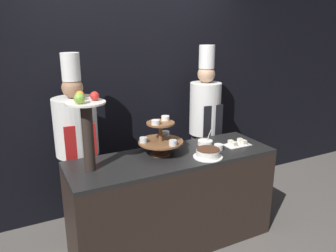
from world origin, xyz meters
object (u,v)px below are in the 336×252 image
object	(u,v)px
cake_round	(208,153)
cake_square_tray	(237,143)
fruit_pedestal	(87,124)
chef_left	(77,143)
cup_white	(218,147)
serving_bowl_far	(205,143)
tiered_stand	(161,137)
chef_center_left	(205,120)

from	to	relation	value
cake_round	cake_square_tray	bearing A→B (deg)	17.20
fruit_pedestal	chef_left	size ratio (longest dim) A/B	0.36
fruit_pedestal	cake_round	size ratio (longest dim) A/B	2.45
cup_white	cake_square_tray	distance (m)	0.23
cake_square_tray	serving_bowl_far	xyz separation A→B (m)	(-0.27, 0.15, 0.00)
fruit_pedestal	serving_bowl_far	xyz separation A→B (m)	(1.15, 0.08, -0.37)
tiered_stand	cake_square_tray	distance (m)	0.80
chef_left	chef_center_left	size ratio (longest dim) A/B	0.98
cake_square_tray	chef_left	size ratio (longest dim) A/B	0.14
fruit_pedestal	serving_bowl_far	size ratio (longest dim) A/B	4.43
cake_round	chef_left	bearing A→B (deg)	143.29
tiered_stand	fruit_pedestal	size ratio (longest dim) A/B	0.63
tiered_stand	cup_white	world-z (taller)	tiered_stand
cake_round	chef_left	size ratio (longest dim) A/B	0.15
cake_round	chef_center_left	bearing A→B (deg)	59.04
cake_round	chef_left	world-z (taller)	chef_left
chef_center_left	fruit_pedestal	bearing A→B (deg)	-159.58
cup_white	serving_bowl_far	size ratio (longest dim) A/B	0.59
fruit_pedestal	cake_square_tray	world-z (taller)	fruit_pedestal
cake_round	serving_bowl_far	world-z (taller)	serving_bowl_far
tiered_stand	cup_white	xyz separation A→B (m)	(0.54, -0.13, -0.14)
cake_square_tray	fruit_pedestal	bearing A→B (deg)	177.34
cup_white	serving_bowl_far	world-z (taller)	serving_bowl_far
cake_round	chef_center_left	size ratio (longest dim) A/B	0.14
tiered_stand	fruit_pedestal	world-z (taller)	fruit_pedestal
fruit_pedestal	cake_round	bearing A→B (deg)	-11.31
serving_bowl_far	tiered_stand	bearing A→B (deg)	-176.08
tiered_stand	cake_square_tray	bearing A→B (deg)	-8.54
cup_white	cake_square_tray	world-z (taller)	same
cake_square_tray	cake_round	bearing A→B (deg)	-162.80
tiered_stand	serving_bowl_far	xyz separation A→B (m)	(0.50, 0.03, -0.14)
tiered_stand	chef_center_left	xyz separation A→B (m)	(0.78, 0.49, -0.06)
cake_round	chef_left	xyz separation A→B (m)	(-0.99, 0.74, 0.02)
serving_bowl_far	chef_left	world-z (taller)	chef_left
tiered_stand	chef_left	size ratio (longest dim) A/B	0.23
cup_white	serving_bowl_far	distance (m)	0.17
serving_bowl_far	chef_left	size ratio (longest dim) A/B	0.08
fruit_pedestal	cup_white	xyz separation A→B (m)	(1.19, -0.08, -0.36)
cake_round	cake_square_tray	world-z (taller)	cake_round
chef_center_left	chef_left	bearing A→B (deg)	-180.00
cup_white	chef_center_left	xyz separation A→B (m)	(0.24, 0.62, 0.07)
cake_square_tray	chef_left	bearing A→B (deg)	156.97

